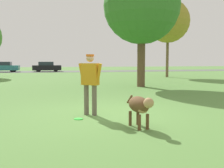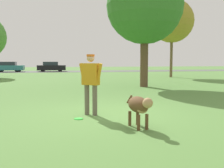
% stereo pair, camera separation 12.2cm
% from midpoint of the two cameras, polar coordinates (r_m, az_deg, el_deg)
% --- Properties ---
extents(ground_plane, '(120.00, 120.00, 0.00)m').
position_cam_midpoint_polar(ground_plane, '(7.22, -1.82, -6.61)').
color(ground_plane, '#56843D').
extents(far_road_strip, '(120.00, 6.00, 0.01)m').
position_cam_midpoint_polar(far_road_strip, '(37.49, -11.11, 2.69)').
color(far_road_strip, '#5B5B59').
rests_on(far_road_strip, ground_plane).
extents(person, '(0.61, 0.52, 1.64)m').
position_cam_midpoint_polar(person, '(7.02, -5.26, 1.05)').
color(person, '#665B4C').
rests_on(person, ground_plane).
extents(dog, '(0.46, 1.12, 0.71)m').
position_cam_midpoint_polar(dog, '(5.71, 5.46, -4.70)').
color(dog, brown).
rests_on(dog, ground_plane).
extents(frisbee, '(0.22, 0.22, 0.02)m').
position_cam_midpoint_polar(frisbee, '(6.68, -7.86, -7.53)').
color(frisbee, '#33D838').
rests_on(frisbee, ground_plane).
extents(tree_near_right, '(4.28, 4.28, 6.68)m').
position_cam_midpoint_polar(tree_near_right, '(15.31, 6.24, 16.52)').
color(tree_near_right, brown).
rests_on(tree_near_right, ground_plane).
extents(tree_far_right, '(3.88, 3.88, 6.99)m').
position_cam_midpoint_polar(tree_far_right, '(24.71, 11.94, 13.23)').
color(tree_far_right, brown).
rests_on(tree_far_right, ground_plane).
extents(parked_car_teal, '(3.86, 1.90, 1.38)m').
position_cam_midpoint_polar(parked_car_teal, '(38.14, -22.54, 3.46)').
color(parked_car_teal, teal).
rests_on(parked_car_teal, ground_plane).
extents(parked_car_black, '(3.89, 1.79, 1.37)m').
position_cam_midpoint_polar(parked_car_black, '(37.51, -14.08, 3.65)').
color(parked_car_black, black).
rests_on(parked_car_black, ground_plane).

